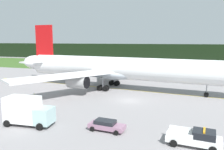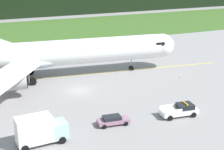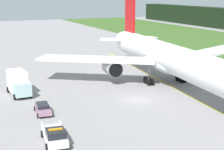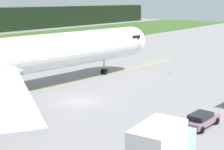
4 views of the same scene
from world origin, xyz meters
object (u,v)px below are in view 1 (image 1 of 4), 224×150
staff_car (106,125)px  ops_pickup_truck (196,138)px  catering_truck (27,111)px  airliner (119,69)px

staff_car → ops_pickup_truck: bearing=-6.1°
staff_car → catering_truck: bearing=-172.4°
airliner → ops_pickup_truck: size_ratio=9.69×
airliner → staff_car: bearing=-77.6°
ops_pickup_truck → catering_truck: (-20.37, -0.29, 1.01)m
airliner → staff_car: 24.10m
catering_truck → staff_car: (10.26, 1.37, -1.22)m
ops_pickup_truck → staff_car: (-10.11, 1.08, -0.20)m
ops_pickup_truck → catering_truck: bearing=-179.2°
airliner → staff_car: size_ratio=12.07×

